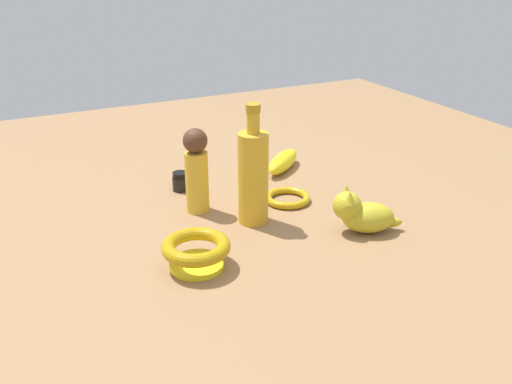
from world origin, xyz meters
The scene contains 8 objects.
ground centered at (0.00, 0.00, 0.00)m, with size 2.00×2.00×0.00m, color #936D47.
person_figure_adult centered at (0.11, -0.07, 0.09)m, with size 0.07×0.07×0.19m.
bangle centered at (-0.09, -0.03, 0.01)m, with size 0.10×0.10×0.02m, color #BE9513.
bowl centered at (0.19, 0.15, 0.03)m, with size 0.12×0.12×0.05m.
cat_figurine centered at (-0.15, 0.17, 0.04)m, with size 0.14×0.10×0.10m.
bottle_tall centered at (0.02, 0.03, 0.10)m, with size 0.06×0.06×0.25m.
nail_polish_jar centered at (0.10, -0.19, 0.02)m, with size 0.04×0.04×0.04m.
banana centered at (-0.18, -0.20, 0.02)m, with size 0.16×0.05×0.05m, color yellow.
Camera 1 is at (0.49, 0.98, 0.53)m, focal length 39.65 mm.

